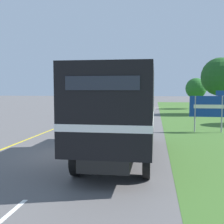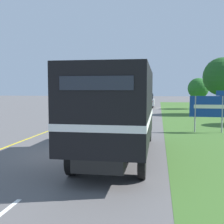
% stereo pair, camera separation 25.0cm
% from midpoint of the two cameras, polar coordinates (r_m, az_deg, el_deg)
% --- Properties ---
extents(ground_plane, '(200.00, 200.00, 0.00)m').
position_cam_midpoint_polar(ground_plane, '(11.93, -6.58, -8.51)').
color(ground_plane, '#5B5959').
extents(edge_line_yellow, '(0.12, 65.01, 0.01)m').
position_cam_midpoint_polar(edge_line_yellow, '(28.49, -4.66, -0.82)').
color(edge_line_yellow, yellow).
rests_on(edge_line_yellow, ground).
extents(centre_dash_near, '(0.12, 2.60, 0.01)m').
position_cam_midpoint_polar(centre_dash_near, '(12.31, -6.06, -8.09)').
color(centre_dash_near, white).
rests_on(centre_dash_near, ground).
extents(centre_dash_mid_a, '(0.12, 2.60, 0.01)m').
position_cam_midpoint_polar(centre_dash_mid_a, '(18.65, -0.62, -3.70)').
color(centre_dash_mid_a, white).
rests_on(centre_dash_mid_a, ground).
extents(centre_dash_mid_b, '(0.12, 2.60, 0.01)m').
position_cam_midpoint_polar(centre_dash_mid_b, '(25.12, 2.02, -1.54)').
color(centre_dash_mid_b, white).
rests_on(centre_dash_mid_b, ground).
extents(centre_dash_far, '(0.12, 2.60, 0.01)m').
position_cam_midpoint_polar(centre_dash_far, '(31.65, 3.57, -0.27)').
color(centre_dash_far, white).
rests_on(centre_dash_far, ground).
extents(centre_dash_farthest, '(0.12, 2.60, 0.01)m').
position_cam_midpoint_polar(centre_dash_farthest, '(38.20, 4.58, 0.57)').
color(centre_dash_farthest, white).
rests_on(centre_dash_farthest, ground).
extents(horse_trailer_truck, '(2.58, 8.44, 3.45)m').
position_cam_midpoint_polar(horse_trailer_truck, '(11.02, 1.90, 0.66)').
color(horse_trailer_truck, black).
rests_on(horse_trailer_truck, ground).
extents(lead_car_white, '(1.80, 4.43, 1.98)m').
position_cam_midpoint_polar(lead_car_white, '(26.08, -2.19, 0.87)').
color(lead_car_white, black).
rests_on(lead_car_white, ground).
extents(lead_car_white_ahead, '(1.80, 4.44, 2.08)m').
position_cam_midpoint_polar(lead_car_white_ahead, '(42.05, 7.50, 2.33)').
color(lead_car_white_ahead, black).
rests_on(lead_car_white_ahead, ground).
extents(highway_sign, '(2.33, 0.09, 2.63)m').
position_cam_midpoint_polar(highway_sign, '(18.62, 19.56, 0.98)').
color(highway_sign, '#9E9EA3').
rests_on(highway_sign, ground).
extents(roadside_tree_mid, '(4.11, 4.11, 6.12)m').
position_cam_midpoint_polar(roadside_tree_mid, '(32.53, 21.72, 6.67)').
color(roadside_tree_mid, '#4C3823').
rests_on(roadside_tree_mid, ground).
extents(roadside_tree_far, '(2.85, 2.85, 4.26)m').
position_cam_midpoint_polar(roadside_tree_far, '(40.62, 17.29, 4.58)').
color(roadside_tree_far, brown).
rests_on(roadside_tree_far, ground).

